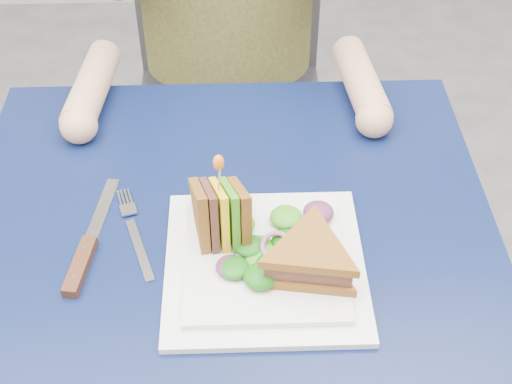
{
  "coord_description": "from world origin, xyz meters",
  "views": [
    {
      "loc": [
        0.02,
        -0.65,
        1.45
      ],
      "look_at": [
        0.04,
        0.01,
        0.82
      ],
      "focal_mm": 50.0,
      "sensor_mm": 36.0,
      "label": 1
    }
  ],
  "objects_px": {
    "plate": "(265,263)",
    "table": "(230,281)",
    "knife": "(84,255)",
    "sandwich_upright": "(221,215)",
    "chair": "(229,64)",
    "fork": "(135,235)",
    "sandwich_flat": "(310,258)"
  },
  "relations": [
    {
      "from": "plate",
      "to": "table",
      "type": "bearing_deg",
      "value": 137.68
    },
    {
      "from": "knife",
      "to": "sandwich_upright",
      "type": "bearing_deg",
      "value": 6.49
    },
    {
      "from": "plate",
      "to": "sandwich_upright",
      "type": "relative_size",
      "value": 1.71
    },
    {
      "from": "table",
      "to": "chair",
      "type": "height_order",
      "value": "chair"
    },
    {
      "from": "chair",
      "to": "fork",
      "type": "relative_size",
      "value": 5.3
    },
    {
      "from": "plate",
      "to": "sandwich_upright",
      "type": "bearing_deg",
      "value": 141.12
    },
    {
      "from": "sandwich_flat",
      "to": "sandwich_upright",
      "type": "distance_m",
      "value": 0.13
    },
    {
      "from": "chair",
      "to": "table",
      "type": "bearing_deg",
      "value": -90.0
    },
    {
      "from": "table",
      "to": "chair",
      "type": "distance_m",
      "value": 0.73
    },
    {
      "from": "chair",
      "to": "sandwich_upright",
      "type": "xyz_separation_m",
      "value": [
        -0.01,
        -0.72,
        0.24
      ]
    },
    {
      "from": "table",
      "to": "sandwich_upright",
      "type": "relative_size",
      "value": 4.94
    },
    {
      "from": "fork",
      "to": "knife",
      "type": "xyz_separation_m",
      "value": [
        -0.06,
        -0.04,
        0.0
      ]
    },
    {
      "from": "chair",
      "to": "sandwich_flat",
      "type": "distance_m",
      "value": 0.83
    },
    {
      "from": "chair",
      "to": "plate",
      "type": "distance_m",
      "value": 0.79
    },
    {
      "from": "table",
      "to": "knife",
      "type": "xyz_separation_m",
      "value": [
        -0.19,
        -0.02,
        0.09
      ]
    },
    {
      "from": "chair",
      "to": "sandwich_flat",
      "type": "relative_size",
      "value": 5.75
    },
    {
      "from": "fork",
      "to": "chair",
      "type": "bearing_deg",
      "value": 79.77
    },
    {
      "from": "chair",
      "to": "knife",
      "type": "bearing_deg",
      "value": -104.45
    },
    {
      "from": "plate",
      "to": "fork",
      "type": "distance_m",
      "value": 0.19
    },
    {
      "from": "fork",
      "to": "sandwich_flat",
      "type": "bearing_deg",
      "value": -20.58
    },
    {
      "from": "sandwich_upright",
      "to": "knife",
      "type": "bearing_deg",
      "value": -173.51
    },
    {
      "from": "sandwich_flat",
      "to": "sandwich_upright",
      "type": "height_order",
      "value": "sandwich_upright"
    },
    {
      "from": "table",
      "to": "knife",
      "type": "bearing_deg",
      "value": -174.11
    },
    {
      "from": "table",
      "to": "knife",
      "type": "relative_size",
      "value": 3.38
    },
    {
      "from": "chair",
      "to": "sandwich_flat",
      "type": "height_order",
      "value": "chair"
    },
    {
      "from": "sandwich_flat",
      "to": "knife",
      "type": "relative_size",
      "value": 0.73
    },
    {
      "from": "chair",
      "to": "fork",
      "type": "height_order",
      "value": "chair"
    },
    {
      "from": "sandwich_flat",
      "to": "sandwich_upright",
      "type": "xyz_separation_m",
      "value": [
        -0.11,
        0.07,
        0.01
      ]
    },
    {
      "from": "chair",
      "to": "knife",
      "type": "distance_m",
      "value": 0.79
    },
    {
      "from": "table",
      "to": "fork",
      "type": "distance_m",
      "value": 0.15
    },
    {
      "from": "sandwich_flat",
      "to": "table",
      "type": "bearing_deg",
      "value": 146.28
    },
    {
      "from": "plate",
      "to": "chair",
      "type": "bearing_deg",
      "value": 93.61
    }
  ]
}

